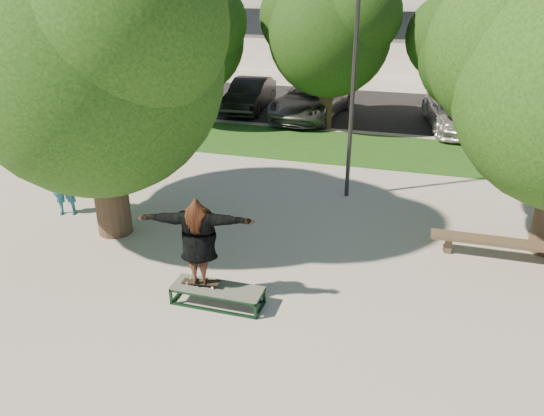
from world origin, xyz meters
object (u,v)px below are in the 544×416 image
(lamppost, at_px, (353,87))
(car_grey, at_px, (311,100))
(grind_box, at_px, (218,295))
(car_dark, at_px, (250,95))
(bench, at_px, (503,243))
(bystander, at_px, (64,182))
(car_silver_b, at_px, (456,109))
(tree_left, at_px, (91,50))
(car_silver_a, at_px, (186,92))

(lamppost, distance_m, car_grey, 9.34)
(grind_box, xyz_separation_m, car_dark, (-4.44, 15.20, 0.54))
(bench, bearing_deg, bystander, -177.02)
(lamppost, distance_m, car_dark, 11.07)
(lamppost, height_order, car_silver_b, lamppost)
(lamppost, height_order, bystander, lamppost)
(tree_left, bearing_deg, grind_box, -31.78)
(lamppost, relative_size, car_silver_b, 1.13)
(lamppost, bearing_deg, grind_box, -104.11)
(car_silver_a, relative_size, car_silver_b, 0.86)
(bystander, bearing_deg, car_grey, 48.30)
(lamppost, bearing_deg, car_grey, 109.40)
(bench, height_order, car_dark, car_dark)
(car_dark, height_order, car_silver_b, car_silver_b)
(bystander, xyz_separation_m, car_dark, (1.03, 12.38, -0.17))
(bench, distance_m, car_dark, 15.39)
(car_grey, distance_m, car_silver_b, 6.14)
(lamppost, distance_m, car_silver_a, 12.61)
(grind_box, distance_m, car_dark, 15.84)
(tree_left, height_order, car_dark, tree_left)
(tree_left, relative_size, lamppost, 1.16)
(tree_left, distance_m, lamppost, 6.70)
(lamppost, distance_m, bench, 5.55)
(grind_box, xyz_separation_m, car_grey, (-1.44, 14.74, 0.57))
(car_silver_a, distance_m, car_grey, 6.01)
(bystander, xyz_separation_m, bench, (10.99, 0.65, -0.50))
(lamppost, bearing_deg, tree_left, -143.58)
(tree_left, distance_m, car_grey, 13.16)
(car_grey, relative_size, car_silver_b, 1.02)
(car_silver_a, bearing_deg, grind_box, -67.28)
(lamppost, height_order, car_silver_a, lamppost)
(car_silver_a, bearing_deg, bystander, -84.65)
(lamppost, relative_size, grind_box, 3.39)
(grind_box, distance_m, car_silver_b, 15.46)
(car_silver_a, distance_m, car_silver_b, 12.15)
(tree_left, distance_m, grind_box, 6.10)
(lamppost, distance_m, car_silver_b, 9.37)
(car_silver_b, bearing_deg, tree_left, -134.18)
(bench, bearing_deg, car_silver_a, 138.67)
(tree_left, relative_size, bystander, 3.93)
(bystander, relative_size, car_grey, 0.33)
(bench, height_order, car_silver_b, car_silver_b)
(lamppost, xyz_separation_m, car_grey, (-3.00, 8.52, -2.39))
(grind_box, bearing_deg, bench, 32.15)
(car_silver_b, bearing_deg, car_dark, 167.02)
(bystander, bearing_deg, car_dark, 62.23)
(bench, height_order, car_grey, car_grey)
(lamppost, relative_size, car_dark, 1.37)
(car_dark, bearing_deg, car_silver_a, -174.04)
(lamppost, bearing_deg, car_dark, 123.74)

